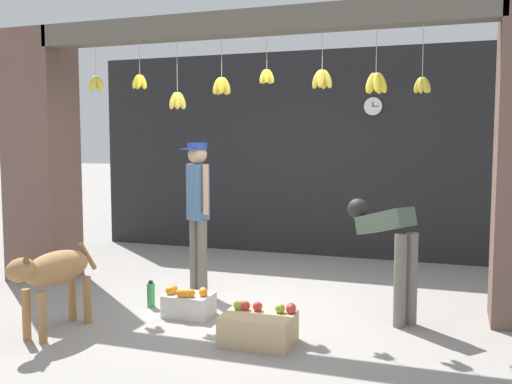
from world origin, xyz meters
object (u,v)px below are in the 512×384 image
at_px(dog, 53,272).
at_px(shopkeeper, 198,205).
at_px(fruit_crate_oranges, 188,303).
at_px(water_bottle, 151,295).
at_px(worker_stooping, 388,242).
at_px(wall_clock, 373,106).
at_px(fruit_crate_apples, 259,327).

xyz_separation_m(dog, shopkeeper, (0.63, 1.63, 0.44)).
relative_size(dog, fruit_crate_oranges, 2.40).
distance_m(dog, water_bottle, 1.13).
distance_m(worker_stooping, wall_clock, 3.08).
distance_m(dog, wall_clock, 4.89).
xyz_separation_m(worker_stooping, wall_clock, (-0.52, 2.69, 1.42)).
xyz_separation_m(dog, worker_stooping, (2.71, 1.37, 0.20)).
relative_size(worker_stooping, wall_clock, 4.19).
height_order(dog, fruit_crate_apples, dog).
height_order(worker_stooping, water_bottle, worker_stooping).
bearing_deg(fruit_crate_oranges, dog, -137.41).
xyz_separation_m(water_bottle, wall_clock, (1.78, 3.09, 2.03)).
bearing_deg(water_bottle, shopkeeper, 71.16).
bearing_deg(wall_clock, fruit_crate_apples, -96.31).
xyz_separation_m(dog, wall_clock, (2.19, 4.06, 1.62)).
distance_m(shopkeeper, fruit_crate_oranges, 1.20).
xyz_separation_m(worker_stooping, fruit_crate_oranges, (-1.81, -0.55, -0.61)).
relative_size(fruit_crate_apples, wall_clock, 2.22).
distance_m(shopkeeper, fruit_crate_apples, 1.91).
bearing_deg(wall_clock, water_bottle, -119.95).
bearing_deg(shopkeeper, fruit_crate_oranges, 136.12).
height_order(fruit_crate_apples, wall_clock, wall_clock).
bearing_deg(water_bottle, dog, -112.74).
xyz_separation_m(dog, fruit_crate_oranges, (0.90, 0.83, -0.42)).
bearing_deg(dog, water_bottle, 161.62).
xyz_separation_m(worker_stooping, fruit_crate_apples, (-0.93, -1.02, -0.61)).
relative_size(shopkeeper, fruit_crate_oranges, 3.75).
height_order(shopkeeper, fruit_crate_apples, shopkeeper).
distance_m(fruit_crate_oranges, water_bottle, 0.51).
xyz_separation_m(fruit_crate_apples, water_bottle, (-1.37, 0.62, -0.01)).
relative_size(fruit_crate_oranges, water_bottle, 1.63).
bearing_deg(dog, wall_clock, 156.05).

